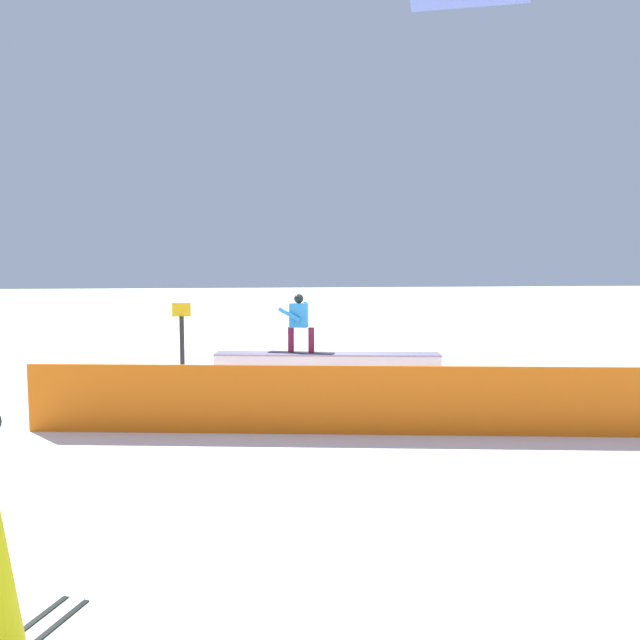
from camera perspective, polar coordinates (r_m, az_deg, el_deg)
ground_plane at (r=14.18m, az=0.68°, el=-6.05°), size 120.00×120.00×0.00m
grind_box at (r=14.12m, az=0.69°, el=-4.73°), size 5.23×1.47×0.73m
snowboarder at (r=14.01m, az=-1.96°, el=-0.13°), size 1.54×0.82×1.38m
safety_fence at (r=9.98m, az=4.30°, el=-7.54°), size 11.03×1.96×1.14m
trail_marker at (r=13.59m, az=-12.85°, el=-2.22°), size 0.40×0.10×1.95m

